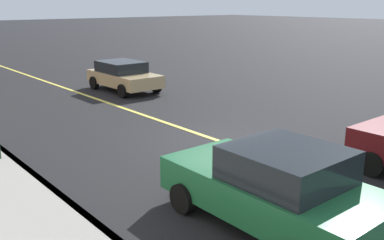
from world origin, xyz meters
The scene contains 6 objects.
ground centered at (0.00, 0.00, 0.00)m, with size 200.00×200.00×0.00m, color black.
curb_edge centered at (0.00, 5.30, 0.07)m, with size 80.00×0.16×0.15m, color slate.
lane_stripe_center centered at (0.00, 0.00, 0.01)m, with size 80.00×0.16×0.01m, color #D8CC4C.
car_tan centered at (8.65, -1.88, 0.72)m, with size 3.95×1.98×1.35m.
car_green centered at (-4.20, 2.72, 0.78)m, with size 4.26×2.10×1.56m.
traffic_light_mast centered at (2.35, 4.29, 3.97)m, with size 0.28×3.61×5.82m.
Camera 1 is at (-8.82, 8.51, 3.97)m, focal length 40.85 mm.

